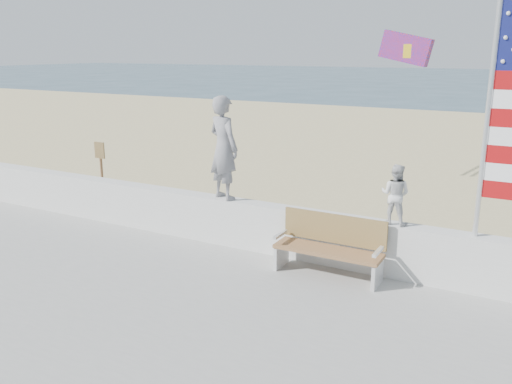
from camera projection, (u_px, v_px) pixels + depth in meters
ground at (191, 297)px, 8.67m from camera, size 220.00×220.00×0.00m
sand at (365, 179)px, 16.30m from camera, size 90.00×40.00×0.08m
seawall at (252, 225)px, 10.21m from camera, size 30.00×0.35×0.90m
adult at (224, 148)px, 10.12m from camera, size 0.83×0.69×1.95m
child at (395, 194)px, 8.73m from camera, size 0.51×0.41×0.99m
bench at (330, 245)px, 9.00m from camera, size 1.80×0.57×1.00m
flag at (498, 111)px, 7.73m from camera, size 0.50×0.08×3.50m
parafoil_kite at (407, 49)px, 9.43m from camera, size 0.93×0.27×0.63m
sign at (101, 165)px, 13.99m from camera, size 0.32×0.07×1.46m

